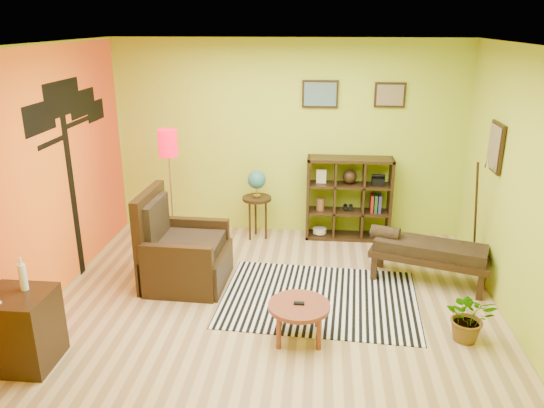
# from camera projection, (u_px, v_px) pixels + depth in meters

# --- Properties ---
(ground) EXTENTS (5.00, 5.00, 0.00)m
(ground) POSITION_uv_depth(u_px,v_px,m) (273.00, 304.00, 5.95)
(ground) COLOR tan
(ground) RESTS_ON ground
(room_shell) EXTENTS (5.04, 4.54, 2.82)m
(room_shell) POSITION_uv_depth(u_px,v_px,m) (264.00, 147.00, 5.38)
(room_shell) COLOR #B1CA31
(room_shell) RESTS_ON ground
(zebra_rug) EXTENTS (2.30, 1.75, 0.01)m
(zebra_rug) POSITION_uv_depth(u_px,v_px,m) (319.00, 298.00, 6.07)
(zebra_rug) COLOR white
(zebra_rug) RESTS_ON ground
(coffee_table) EXTENTS (0.62, 0.62, 0.40)m
(coffee_table) POSITION_uv_depth(u_px,v_px,m) (299.00, 309.00, 5.23)
(coffee_table) COLOR brown
(coffee_table) RESTS_ON ground
(armchair) EXTENTS (0.98, 0.99, 1.15)m
(armchair) POSITION_uv_depth(u_px,v_px,m) (181.00, 256.00, 6.35)
(armchair) COLOR black
(armchair) RESTS_ON ground
(side_cabinet) EXTENTS (0.60, 0.55, 1.03)m
(side_cabinet) POSITION_uv_depth(u_px,v_px,m) (20.00, 329.00, 4.83)
(side_cabinet) COLOR black
(side_cabinet) RESTS_ON ground
(floor_lamp) EXTENTS (0.26, 0.26, 1.70)m
(floor_lamp) POSITION_uv_depth(u_px,v_px,m) (169.00, 154.00, 6.84)
(floor_lamp) COLOR silver
(floor_lamp) RESTS_ON ground
(globe_table) EXTENTS (0.42, 0.42, 1.02)m
(globe_table) POSITION_uv_depth(u_px,v_px,m) (257.00, 187.00, 7.52)
(globe_table) COLOR black
(globe_table) RESTS_ON ground
(cube_shelf) EXTENTS (1.20, 0.35, 1.20)m
(cube_shelf) POSITION_uv_depth(u_px,v_px,m) (350.00, 199.00, 7.58)
(cube_shelf) COLOR black
(cube_shelf) RESTS_ON ground
(bench) EXTENTS (1.46, 0.90, 0.64)m
(bench) POSITION_uv_depth(u_px,v_px,m) (426.00, 251.00, 6.34)
(bench) COLOR black
(bench) RESTS_ON ground
(potted_plant) EXTENTS (0.55, 0.59, 0.41)m
(potted_plant) POSITION_uv_depth(u_px,v_px,m) (469.00, 322.00, 5.23)
(potted_plant) COLOR #26661E
(potted_plant) RESTS_ON ground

